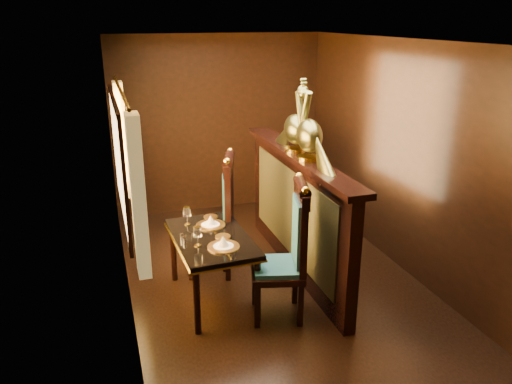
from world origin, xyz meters
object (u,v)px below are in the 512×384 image
at_px(dining_table, 211,243).
at_px(peacock_left, 310,121).
at_px(chair_right, 222,212).
at_px(peacock_right, 296,116).
at_px(chair_left, 291,247).

xyz_separation_m(dining_table, peacock_left, (1.03, 0.06, 1.12)).
height_order(dining_table, chair_right, chair_right).
distance_m(chair_right, peacock_right, 1.29).
height_order(dining_table, peacock_right, peacock_right).
xyz_separation_m(dining_table, peacock_right, (1.03, 0.42, 1.11)).
xyz_separation_m(dining_table, chair_left, (0.64, -0.49, 0.08)).
relative_size(dining_table, peacock_right, 1.61).
xyz_separation_m(chair_left, peacock_left, (0.39, 0.55, 1.04)).
relative_size(chair_right, peacock_right, 1.84).
bearing_deg(peacock_right, chair_left, -112.98).
bearing_deg(chair_right, peacock_left, -12.27).
bearing_deg(chair_left, dining_table, 156.98).
bearing_deg(chair_right, dining_table, -95.50).
bearing_deg(peacock_left, dining_table, -176.75).
relative_size(dining_table, chair_right, 0.88).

